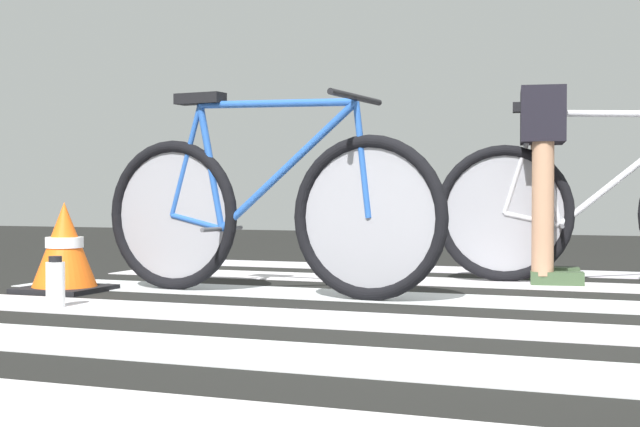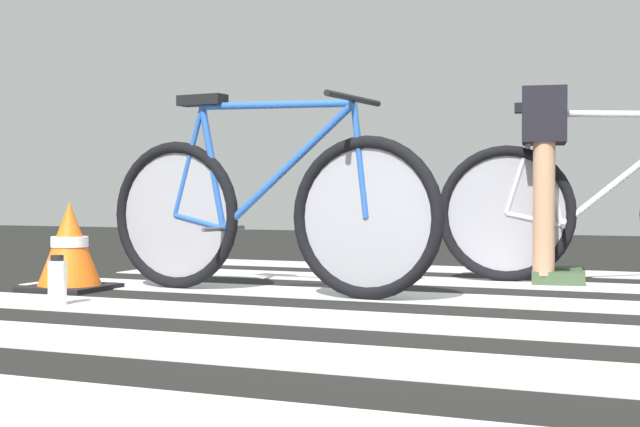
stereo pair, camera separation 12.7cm
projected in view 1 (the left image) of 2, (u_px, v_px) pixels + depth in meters
The scene contains 7 objects.
ground at pixel (517, 321), 3.38m from camera, with size 18.00×14.00×0.02m.
crosswalk_markings at pixel (513, 328), 3.12m from camera, with size 5.45×4.97×0.00m.
bicycle_1_of_2 at pixel (264, 210), 4.15m from camera, with size 1.73×0.52×0.93m.
bicycle_2_of_2 at pixel (605, 209), 4.66m from camera, with size 1.72×0.54×0.93m.
cyclist_2_of_2 at pixel (543, 157), 4.72m from camera, with size 0.37×0.44×1.00m.
water_bottle at pixel (55, 283), 3.70m from camera, with size 0.08×0.08×0.21m.
traffic_cone at pixel (64, 250), 4.30m from camera, with size 0.37×0.37×0.42m.
Camera 1 is at (0.53, -3.41, 0.49)m, focal length 51.38 mm.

